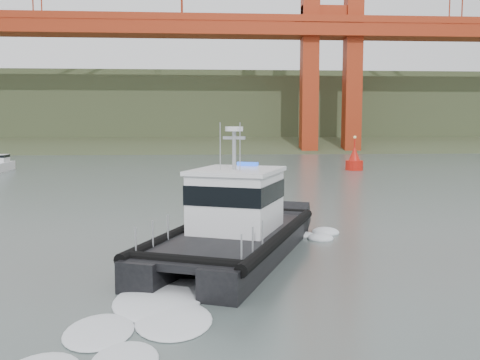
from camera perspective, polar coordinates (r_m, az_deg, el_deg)
The scene contains 5 objects.
ground at distance 23.42m, azimuth -0.22°, elevation -7.62°, with size 400.00×400.00×0.00m, color #505F5B.
headlands at distance 148.21m, azimuth -3.44°, elevation 6.69°, with size 500.00×105.36×27.12m.
patrol_boat at distance 22.28m, azimuth -0.65°, elevation -4.64°, with size 8.18×12.26×5.60m.
motorboat at distance 68.01m, azimuth -24.24°, elevation 1.52°, with size 1.84×5.40×2.96m.
nav_buoy at distance 64.35m, azimuth 12.10°, elevation 2.04°, with size 2.05×2.05×4.28m.
Camera 1 is at (-1.50, -22.70, 5.56)m, focal length 40.00 mm.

